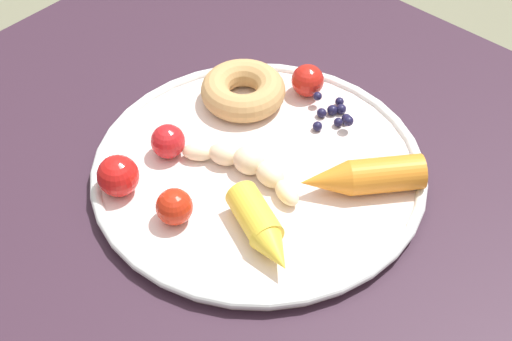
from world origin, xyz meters
name	(u,v)px	position (x,y,z in m)	size (l,w,h in m)	color
dining_table	(292,259)	(0.00, 0.00, 0.62)	(0.96, 0.77, 0.72)	#34202E
plate	(256,172)	(0.05, 0.00, 0.73)	(0.36, 0.36, 0.02)	white
banana	(246,165)	(0.06, 0.01, 0.74)	(0.15, 0.06, 0.03)	beige
carrot_orange	(362,177)	(-0.05, -0.05, 0.75)	(0.11, 0.12, 0.04)	orange
carrot_yellow	(260,228)	(-0.02, 0.07, 0.75)	(0.11, 0.07, 0.03)	yellow
donut	(243,90)	(0.14, -0.07, 0.75)	(0.10, 0.10, 0.03)	tan
blueberry_pile	(334,114)	(0.04, -0.12, 0.74)	(0.06, 0.06, 0.02)	#191638
tomato_near	(308,80)	(0.09, -0.13, 0.75)	(0.04, 0.04, 0.04)	red
tomato_mid	(118,176)	(0.14, 0.12, 0.75)	(0.04, 0.04, 0.04)	red
tomato_far	(174,207)	(0.06, 0.11, 0.75)	(0.04, 0.04, 0.04)	red
tomato_extra	(168,141)	(0.14, 0.05, 0.75)	(0.04, 0.04, 0.04)	red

